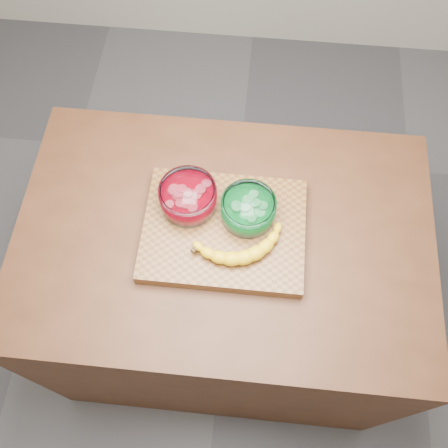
{
  "coord_description": "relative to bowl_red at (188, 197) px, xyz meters",
  "views": [
    {
      "loc": [
        0.06,
        -0.61,
        2.18
      ],
      "look_at": [
        0.0,
        0.0,
        0.96
      ],
      "focal_mm": 40.0,
      "sensor_mm": 36.0,
      "label": 1
    }
  ],
  "objects": [
    {
      "name": "bowl_green",
      "position": [
        0.17,
        -0.02,
        -0.0
      ],
      "size": [
        0.15,
        0.15,
        0.07
      ],
      "color": "white",
      "rests_on": "cutting_board"
    },
    {
      "name": "bowl_red",
      "position": [
        0.0,
        0.0,
        0.0
      ],
      "size": [
        0.16,
        0.16,
        0.07
      ],
      "color": "white",
      "rests_on": "cutting_board"
    },
    {
      "name": "ground",
      "position": [
        0.11,
        -0.07,
        -0.98
      ],
      "size": [
        3.5,
        3.5,
        0.0
      ],
      "primitive_type": "plane",
      "color": "#535257",
      "rests_on": "ground"
    },
    {
      "name": "banana",
      "position": [
        0.15,
        -0.11,
        -0.02
      ],
      "size": [
        0.27,
        0.17,
        0.04
      ],
      "primitive_type": null,
      "color": "gold",
      "rests_on": "cutting_board"
    },
    {
      "name": "cutting_board",
      "position": [
        0.11,
        -0.07,
        -0.06
      ],
      "size": [
        0.45,
        0.35,
        0.04
      ],
      "primitive_type": "cube",
      "color": "brown",
      "rests_on": "counter"
    },
    {
      "name": "counter",
      "position": [
        0.11,
        -0.07,
        -0.53
      ],
      "size": [
        1.2,
        0.8,
        0.9
      ],
      "primitive_type": "cube",
      "color": "#472715",
      "rests_on": "ground"
    },
    {
      "name": "room_shell",
      "position": [
        0.11,
        -0.07,
        0.7
      ],
      "size": [
        3.52,
        3.52,
        2.71
      ],
      "color": "beige",
      "rests_on": "ground"
    }
  ]
}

